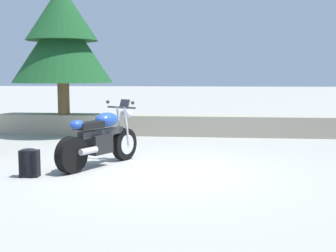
# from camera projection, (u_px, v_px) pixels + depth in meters

# --- Properties ---
(ground_plane) EXTENTS (120.00, 120.00, 0.00)m
(ground_plane) POSITION_uv_depth(u_px,v_px,m) (156.00, 171.00, 7.84)
(ground_plane) COLOR #A3A099
(stone_wall) EXTENTS (36.00, 0.80, 0.55)m
(stone_wall) POSITION_uv_depth(u_px,v_px,m) (179.00, 125.00, 12.55)
(stone_wall) COLOR #A89E89
(stone_wall) RESTS_ON ground
(motorcycle_blue_centre) EXTENTS (1.12, 1.92, 1.18)m
(motorcycle_blue_centre) POSITION_uv_depth(u_px,v_px,m) (101.00, 139.00, 8.25)
(motorcycle_blue_centre) COLOR black
(motorcycle_blue_centre) RESTS_ON ground
(rider_backpack) EXTENTS (0.31, 0.28, 0.47)m
(rider_backpack) POSITION_uv_depth(u_px,v_px,m) (30.00, 162.00, 7.38)
(rider_backpack) COLOR black
(rider_backpack) RESTS_ON ground
(pine_tree_far_left) EXTENTS (2.72, 2.72, 3.53)m
(pine_tree_far_left) POSITION_uv_depth(u_px,v_px,m) (62.00, 36.00, 12.42)
(pine_tree_far_left) COLOR brown
(pine_tree_far_left) RESTS_ON stone_wall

